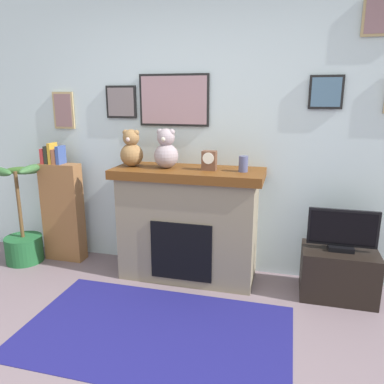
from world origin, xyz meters
name	(u,v)px	position (x,y,z in m)	size (l,w,h in m)	color
back_wall	(204,135)	(0.00, 2.00, 1.30)	(5.20, 0.15, 2.60)	silver
fireplace	(188,223)	(-0.07, 1.69, 0.52)	(1.34, 0.55, 1.04)	gray
bookshelf	(62,209)	(-1.42, 1.74, 0.54)	(0.41, 0.16, 1.22)	brown
potted_plant	(23,234)	(-1.79, 1.57, 0.30)	(0.48, 0.51, 1.02)	#1E592D
tv_stand	(338,273)	(1.26, 1.64, 0.21)	(0.61, 0.40, 0.42)	black
television	(342,231)	(1.26, 1.64, 0.59)	(0.55, 0.14, 0.35)	black
area_rug	(155,331)	(-0.07, 0.77, 0.00)	(1.94, 1.16, 0.01)	navy
candle_jar	(243,164)	(0.42, 1.67, 1.10)	(0.08, 0.08, 0.14)	#4C517A
mantel_clock	(209,160)	(0.12, 1.67, 1.12)	(0.12, 0.09, 0.17)	brown
teddy_bear_brown	(132,150)	(-0.60, 1.67, 1.19)	(0.21, 0.21, 0.34)	olive
teddy_bear_grey	(166,150)	(-0.27, 1.67, 1.19)	(0.22, 0.22, 0.35)	gray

